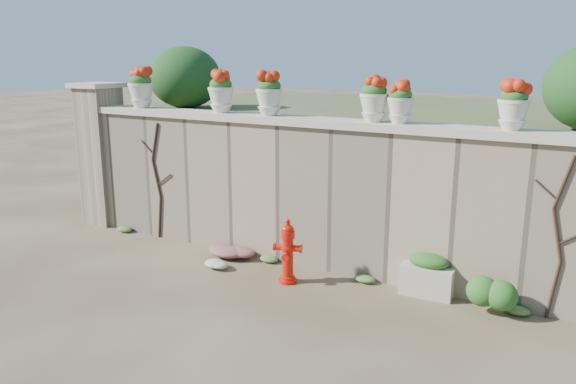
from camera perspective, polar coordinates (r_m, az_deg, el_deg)
The scene contains 19 objects.
ground at distance 6.84m, azimuth -5.08°, elevation -11.74°, with size 80.00×80.00×0.00m, color #463523.
stone_wall at distance 7.96m, azimuth 2.20°, elevation -0.38°, with size 8.00×0.40×2.00m, color gray.
wall_cap at distance 7.77m, azimuth 2.28°, elevation 7.16°, with size 8.10×0.52×0.10m, color beige.
gate_pillar at distance 10.46m, azimuth -18.37°, elevation 3.76°, with size 0.72×0.72×2.48m.
raised_fill at distance 10.83m, azimuth 10.14°, elevation 3.19°, with size 9.00×6.00×2.00m, color #384C23.
back_shrub_left at distance 10.53m, azimuth -10.42°, elevation 11.38°, with size 1.30×1.30×1.10m, color #143814.
vine_left at distance 9.31m, azimuth -13.16°, elevation 1.29°, with size 0.60×0.04×1.91m.
vine_right at distance 6.90m, azimuth 25.75°, elevation -4.04°, with size 0.60×0.04×1.91m.
fire_hydrant at distance 7.40m, azimuth -0.03°, elevation -6.02°, with size 0.38×0.27×0.87m.
planter_box at distance 7.33m, azimuth 14.03°, elevation -8.22°, with size 0.67×0.41×0.54m.
green_shrub at distance 6.97m, azimuth 20.02°, elevation -9.39°, with size 0.63×0.57×0.60m, color #1E5119.
magenta_clump at distance 8.40m, azimuth -5.93°, elevation -6.00°, with size 0.86×0.57×0.23m, color #B12364.
white_flowers at distance 8.07m, azimuth -7.25°, elevation -7.13°, with size 0.44×0.35×0.16m, color white.
urn_pot_0 at distance 9.59m, azimuth -14.72°, elevation 10.17°, with size 0.41×0.41×0.64m.
urn_pot_1 at distance 8.54m, azimuth -6.83°, elevation 10.02°, with size 0.39×0.39×0.61m.
urn_pot_2 at distance 8.07m, azimuth -1.92°, elevation 9.89°, with size 0.39×0.39×0.61m.
urn_pot_3 at distance 7.36m, azimuth 8.74°, elevation 9.28°, with size 0.37×0.37×0.58m.
urn_pot_4 at distance 7.24m, azimuth 11.34°, elevation 8.87°, with size 0.33×0.33×0.52m.
urn_pot_5 at distance 6.93m, azimuth 21.93°, elevation 8.12°, with size 0.36×0.36×0.56m.
Camera 1 is at (3.59, -5.04, 2.93)m, focal length 35.00 mm.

